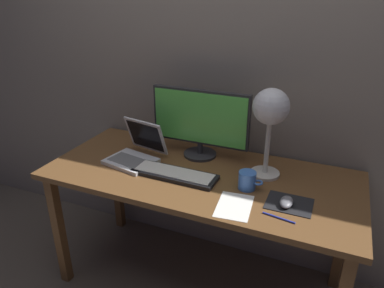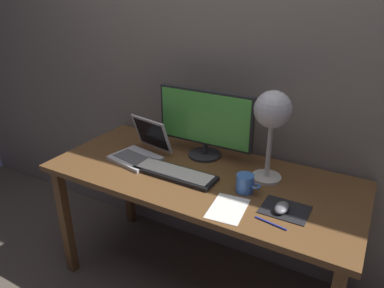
# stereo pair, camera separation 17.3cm
# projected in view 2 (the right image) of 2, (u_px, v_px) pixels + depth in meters

# --- Properties ---
(ground_plane) EXTENTS (4.80, 4.80, 0.00)m
(ground_plane) POSITION_uv_depth(u_px,v_px,m) (199.00, 282.00, 2.13)
(ground_plane) COLOR brown
(ground_plane) RESTS_ON ground
(back_wall) EXTENTS (4.80, 0.06, 2.60)m
(back_wall) POSITION_uv_depth(u_px,v_px,m) (237.00, 51.00, 1.92)
(back_wall) COLOR gray
(back_wall) RESTS_ON ground
(desk) EXTENTS (1.60, 0.70, 0.74)m
(desk) POSITION_uv_depth(u_px,v_px,m) (201.00, 187.00, 1.86)
(desk) COLOR brown
(desk) RESTS_ON ground
(monitor) EXTENTS (0.55, 0.18, 0.38)m
(monitor) POSITION_uv_depth(u_px,v_px,m) (205.00, 121.00, 1.93)
(monitor) COLOR #28282B
(monitor) RESTS_ON desk
(keyboard_main) EXTENTS (0.44, 0.15, 0.03)m
(keyboard_main) POSITION_uv_depth(u_px,v_px,m) (175.00, 173.00, 1.81)
(keyboard_main) COLOR black
(keyboard_main) RESTS_ON desk
(laptop) EXTENTS (0.30, 0.31, 0.21)m
(laptop) POSITION_uv_depth(u_px,v_px,m) (143.00, 147.00, 1.99)
(laptop) COLOR silver
(laptop) RESTS_ON desk
(desk_lamp) EXTENTS (0.18, 0.18, 0.45)m
(desk_lamp) POSITION_uv_depth(u_px,v_px,m) (272.00, 115.00, 1.65)
(desk_lamp) COLOR beige
(desk_lamp) RESTS_ON desk
(mousepad) EXTENTS (0.20, 0.16, 0.00)m
(mousepad) POSITION_uv_depth(u_px,v_px,m) (285.00, 210.00, 1.53)
(mousepad) COLOR black
(mousepad) RESTS_ON desk
(mouse) EXTENTS (0.06, 0.10, 0.03)m
(mouse) POSITION_uv_depth(u_px,v_px,m) (282.00, 208.00, 1.51)
(mouse) COLOR slate
(mouse) RESTS_ON mousepad
(coffee_mug) EXTENTS (0.12, 0.08, 0.09)m
(coffee_mug) POSITION_uv_depth(u_px,v_px,m) (245.00, 183.00, 1.65)
(coffee_mug) COLOR #3F72CC
(coffee_mug) RESTS_ON desk
(paper_sheet_near_mouse) EXTENTS (0.17, 0.22, 0.00)m
(paper_sheet_near_mouse) POSITION_uv_depth(u_px,v_px,m) (228.00, 208.00, 1.54)
(paper_sheet_near_mouse) COLOR white
(paper_sheet_near_mouse) RESTS_ON desk
(pen) EXTENTS (0.14, 0.03, 0.01)m
(pen) POSITION_uv_depth(u_px,v_px,m) (271.00, 223.00, 1.44)
(pen) COLOR #2633A5
(pen) RESTS_ON desk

